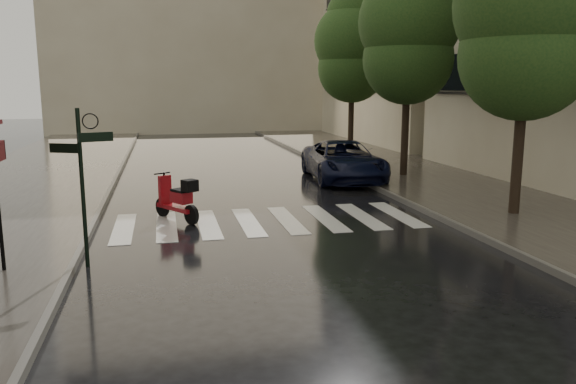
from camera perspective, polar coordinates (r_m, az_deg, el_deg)
name	(u,v)px	position (r m, az deg, el deg)	size (l,w,h in m)	color
ground	(147,322)	(8.92, -14.15, -12.69)	(120.00, 120.00, 0.00)	black
sidewalk_near	(18,190)	(21.06, -25.71, 0.18)	(6.00, 60.00, 0.12)	#38332D
sidewalk_far	(421,175)	(22.77, 13.36, 1.65)	(5.50, 60.00, 0.12)	#38332D
curb_near	(112,186)	(20.57, -17.43, 0.57)	(0.12, 60.00, 0.16)	#595651
curb_far	(354,177)	(21.69, 6.68, 1.48)	(0.12, 60.00, 0.16)	#595651
crosswalk	(268,221)	(14.86, -2.06, -2.94)	(7.85, 3.20, 0.01)	silver
signpost	(82,175)	(11.43, -20.20, 1.65)	(1.17, 0.29, 3.10)	black
backdrop_building	(192,2)	(46.74, -9.73, 18.45)	(22.00, 6.00, 20.00)	tan
tree_near	(528,14)	(16.24, 23.24, 16.27)	(3.80, 3.80, 7.99)	black
tree_mid	(409,30)	(22.29, 12.18, 15.79)	(3.80, 3.80, 8.34)	black
tree_far	(352,47)	(28.84, 6.56, 14.44)	(3.80, 3.80, 8.16)	black
scooter	(178,200)	(15.05, -11.16, -0.78)	(1.13, 1.62, 1.22)	black
parked_car	(343,161)	(21.40, 5.64, 3.17)	(2.46, 5.32, 1.48)	black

